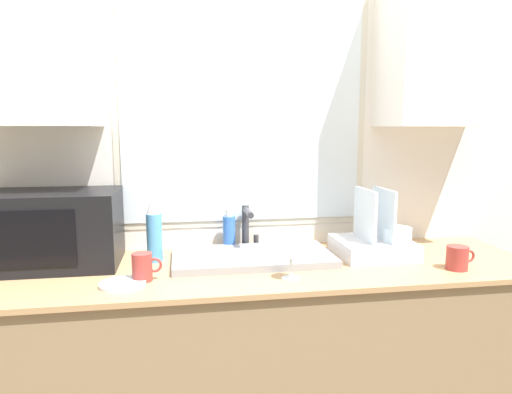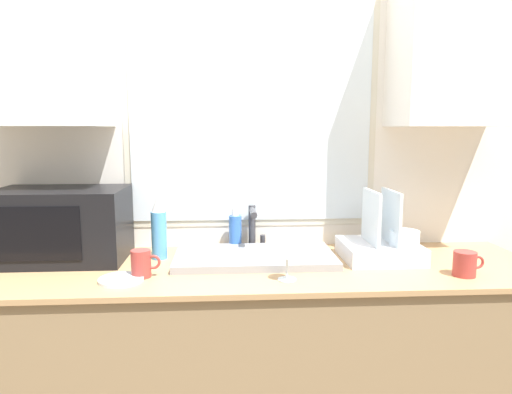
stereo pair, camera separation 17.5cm
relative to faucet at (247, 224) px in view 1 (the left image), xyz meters
The scene contains 12 objects.
countertop 0.62m from the faucet, 90.98° to the right, with size 2.29×0.66×0.92m.
wall_back 0.37m from the faucet, 93.43° to the left, with size 6.00×0.38×2.60m.
sink_basin 0.21m from the faucet, 91.58° to the right, with size 0.65×0.35×0.03m.
faucet is the anchor object (origin of this frame).
microwave 0.81m from the faucet, behind, with size 0.52×0.34×0.30m.
dish_rack 0.56m from the faucet, 19.88° to the right, with size 0.31×0.29×0.29m.
spray_bottle 0.42m from the faucet, 163.18° to the right, with size 0.06×0.06×0.27m.
soap_bottle 0.09m from the faucet, behind, with size 0.06×0.06×0.19m.
mug_near_sink 0.57m from the faucet, 140.01° to the right, with size 0.11×0.07×0.10m.
wine_glass 0.44m from the faucet, 77.27° to the right, with size 0.07×0.07×0.15m.
mug_by_rack 0.87m from the faucet, 29.18° to the right, with size 0.12×0.08×0.09m.
small_plate 0.65m from the faucet, 140.91° to the right, with size 0.16×0.16×0.01m.
Camera 1 is at (-0.28, -1.43, 1.46)m, focal length 32.00 mm.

